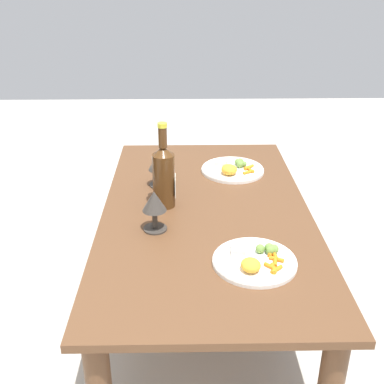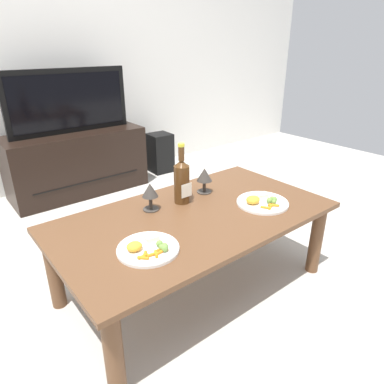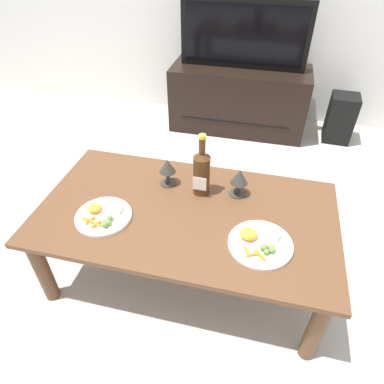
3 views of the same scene
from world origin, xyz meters
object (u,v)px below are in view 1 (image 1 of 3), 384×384
(dinner_plate_left, at_px, (255,260))
(dinner_plate_right, at_px, (232,169))
(dining_table, at_px, (206,225))
(wine_bottle, at_px, (164,174))
(goblet_right, at_px, (159,163))
(goblet_left, at_px, (154,204))

(dinner_plate_left, distance_m, dinner_plate_right, 0.70)
(dining_table, xyz_separation_m, wine_bottle, (0.04, 0.15, 0.19))
(dining_table, bearing_deg, dinner_plate_left, -159.53)
(goblet_right, relative_size, dinner_plate_right, 0.54)
(goblet_right, bearing_deg, dinner_plate_left, -151.24)
(dining_table, height_order, dinner_plate_left, dinner_plate_left)
(dining_table, height_order, wine_bottle, wine_bottle)
(wine_bottle, bearing_deg, goblet_left, 171.72)
(goblet_left, height_order, dinner_plate_right, goblet_left)
(wine_bottle, distance_m, dinner_plate_left, 0.50)
(dining_table, distance_m, goblet_right, 0.32)
(goblet_left, xyz_separation_m, dinner_plate_right, (0.49, -0.31, -0.08))
(goblet_right, bearing_deg, goblet_left, 180.00)
(dinner_plate_left, bearing_deg, dinner_plate_right, 0.17)
(goblet_left, height_order, dinner_plate_left, goblet_left)
(wine_bottle, height_order, goblet_left, wine_bottle)
(goblet_left, bearing_deg, dinner_plate_left, -124.25)
(wine_bottle, relative_size, goblet_right, 2.22)
(dining_table, bearing_deg, goblet_right, 39.92)
(dinner_plate_right, bearing_deg, dinner_plate_left, -179.83)
(goblet_left, bearing_deg, wine_bottle, -8.28)
(wine_bottle, xyz_separation_m, dinner_plate_left, (-0.39, -0.28, -0.11))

